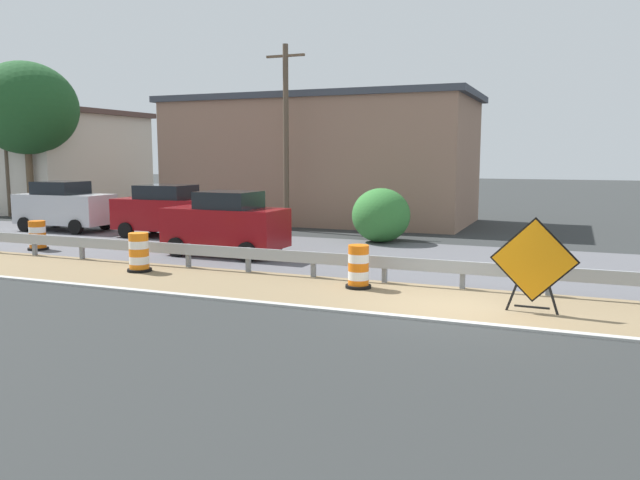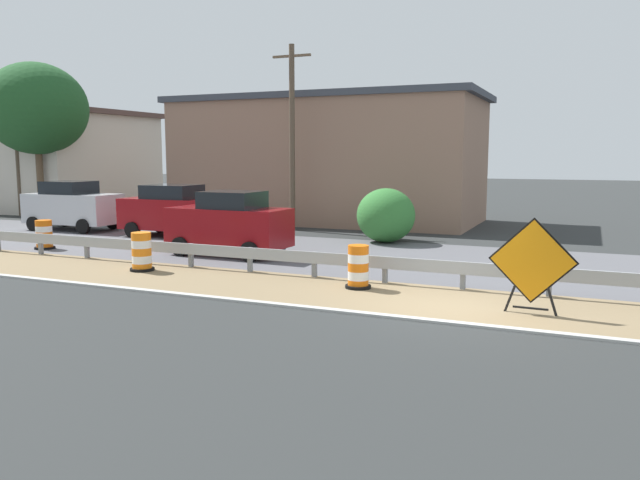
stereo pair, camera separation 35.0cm
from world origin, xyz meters
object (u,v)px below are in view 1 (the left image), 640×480
object	(u,v)px
utility_pole_mid	(6,148)
traffic_barrel_close	(139,254)
traffic_barrel_nearest	(358,269)
car_trailing_far_lane	(226,224)
car_mid_far_lane	(170,211)
traffic_barrel_mid	(38,237)
utility_pole_near	(286,135)
car_distant_c	(64,206)
warning_sign_diamond	(534,263)

from	to	relation	value
utility_pole_mid	traffic_barrel_close	bearing A→B (deg)	-122.29
traffic_barrel_nearest	car_trailing_far_lane	bearing A→B (deg)	60.34
traffic_barrel_close	car_mid_far_lane	bearing A→B (deg)	28.96
traffic_barrel_mid	utility_pole_mid	world-z (taller)	utility_pole_mid
car_mid_far_lane	car_trailing_far_lane	bearing A→B (deg)	-37.67
traffic_barrel_close	utility_pole_near	xyz separation A→B (m)	(10.74, 0.36, 3.69)
car_mid_far_lane	utility_pole_mid	bearing A→B (deg)	161.40
traffic_barrel_close	utility_pole_near	distance (m)	11.36
traffic_barrel_mid	car_distant_c	world-z (taller)	car_distant_c
car_distant_c	utility_pole_near	size ratio (longest dim) A/B	0.53
traffic_barrel_mid	car_mid_far_lane	xyz separation A→B (m)	(4.74, -2.24, 0.60)
car_distant_c	car_trailing_far_lane	bearing A→B (deg)	-19.81
traffic_barrel_mid	utility_pole_near	distance (m)	11.01
traffic_barrel_mid	car_distant_c	bearing A→B (deg)	35.27
warning_sign_diamond	car_trailing_far_lane	size ratio (longest dim) A/B	0.50
utility_pole_near	utility_pole_mid	world-z (taller)	utility_pole_near
traffic_barrel_mid	car_mid_far_lane	world-z (taller)	car_mid_far_lane
car_trailing_far_lane	car_distant_c	xyz separation A→B (m)	(3.36, 10.22, 0.02)
warning_sign_diamond	traffic_barrel_mid	xyz separation A→B (m)	(2.85, 16.81, -0.61)
warning_sign_diamond	traffic_barrel_mid	bearing A→B (deg)	-98.44
car_mid_far_lane	car_trailing_far_lane	distance (m)	5.65
car_trailing_far_lane	utility_pole_mid	size ratio (longest dim) A/B	0.57
traffic_barrel_nearest	car_mid_far_lane	xyz separation A→B (m)	(6.59, 10.35, 0.57)
traffic_barrel_mid	utility_pole_near	size ratio (longest dim) A/B	0.13
car_mid_far_lane	utility_pole_mid	distance (m)	14.20
traffic_barrel_close	car_trailing_far_lane	distance (m)	3.63
warning_sign_diamond	car_mid_far_lane	size ratio (longest dim) A/B	0.44
traffic_barrel_close	utility_pole_mid	world-z (taller)	utility_pole_mid
car_trailing_far_lane	utility_pole_near	world-z (taller)	utility_pole_near
car_mid_far_lane	utility_pole_near	world-z (taller)	utility_pole_near
utility_pole_near	utility_pole_mid	size ratio (longest dim) A/B	1.13
traffic_barrel_close	car_distant_c	size ratio (longest dim) A/B	0.26
warning_sign_diamond	traffic_barrel_nearest	xyz separation A→B (m)	(1.00, 4.22, -0.58)
car_distant_c	traffic_barrel_nearest	bearing A→B (deg)	-24.17
traffic_barrel_nearest	utility_pole_mid	bearing A→B (deg)	65.89
traffic_barrel_close	traffic_barrel_mid	bearing A→B (deg)	71.08
car_mid_far_lane	utility_pole_mid	world-z (taller)	utility_pole_mid
car_distant_c	car_mid_far_lane	bearing A→B (deg)	-2.16
traffic_barrel_nearest	traffic_barrel_mid	distance (m)	12.72
traffic_barrel_close	warning_sign_diamond	bearing A→B (deg)	-94.18
warning_sign_diamond	car_trailing_far_lane	world-z (taller)	car_trailing_far_lane
traffic_barrel_close	car_distant_c	bearing A→B (deg)	53.88
traffic_barrel_nearest	traffic_barrel_mid	xyz separation A→B (m)	(1.85, 12.58, -0.03)
warning_sign_diamond	traffic_barrel_nearest	world-z (taller)	warning_sign_diamond
car_mid_far_lane	car_distant_c	world-z (taller)	car_distant_c
traffic_barrel_nearest	traffic_barrel_close	world-z (taller)	traffic_barrel_close
traffic_barrel_nearest	car_distant_c	world-z (taller)	car_distant_c
traffic_barrel_nearest	car_trailing_far_lane	size ratio (longest dim) A/B	0.27
traffic_barrel_close	car_mid_far_lane	distance (m)	7.79
utility_pole_mid	utility_pole_near	bearing A→B (deg)	-90.26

